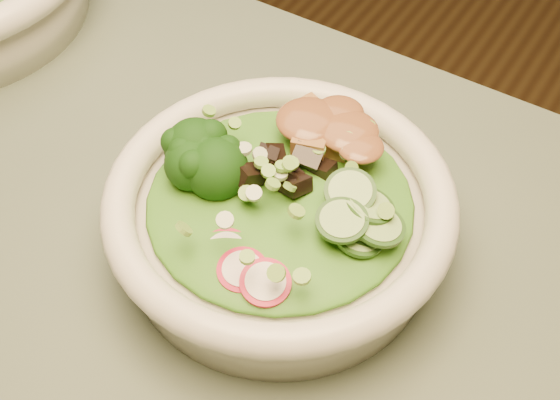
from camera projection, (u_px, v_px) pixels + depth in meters
The scene contains 9 objects.
salad_bowl at pixel (280, 218), 0.52m from camera, with size 0.23×0.23×0.06m.
lettuce_bed at pixel (280, 199), 0.50m from camera, with size 0.18×0.18×0.02m, color #286715.
broccoli_florets at pixel (209, 156), 0.51m from camera, with size 0.07×0.06×0.04m, color black, non-canonical shape.
radish_slices at pixel (234, 259), 0.47m from camera, with size 0.09×0.03×0.02m, color #AB0D2A, non-canonical shape.
cucumber_slices at pixel (357, 226), 0.48m from camera, with size 0.06×0.06×0.03m, color #A2C76E, non-canonical shape.
mushroom_heap at pixel (288, 177), 0.50m from camera, with size 0.06×0.06×0.03m, color black, non-canonical shape.
tofu_cubes at pixel (324, 139), 0.53m from camera, with size 0.08×0.05×0.03m, color brown, non-canonical shape.
peanut_sauce at pixel (324, 127), 0.52m from camera, with size 0.06×0.05×0.01m, color brown.
scallion_garnish at pixel (280, 179), 0.49m from camera, with size 0.17×0.17×0.02m, color #73A93B, non-canonical shape.
Camera 1 is at (0.32, -0.11, 1.19)m, focal length 50.00 mm.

